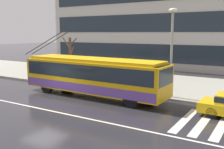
{
  "coord_description": "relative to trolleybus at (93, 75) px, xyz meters",
  "views": [
    {
      "loc": [
        12.53,
        -11.91,
        4.53
      ],
      "look_at": [
        3.02,
        3.63,
        1.61
      ],
      "focal_mm": 41.84,
      "sensor_mm": 36.0,
      "label": 1
    }
  ],
  "objects": [
    {
      "name": "ground_plane",
      "position": [
        -1.76,
        -3.09,
        -1.52
      ],
      "size": [
        160.0,
        160.0,
        0.0
      ],
      "primitive_type": "plane",
      "color": "#27252A"
    },
    {
      "name": "sidewalk_slab",
      "position": [
        -1.76,
        6.6,
        -1.45
      ],
      "size": [
        80.0,
        10.0,
        0.14
      ],
      "primitive_type": "cube",
      "color": "gray",
      "rests_on": "ground_plane"
    },
    {
      "name": "crosswalk_stripe_edge_near",
      "position": [
        7.18,
        -1.74,
        -1.52
      ],
      "size": [
        0.44,
        4.4,
        0.01
      ],
      "primitive_type": "cube",
      "color": "beige",
      "rests_on": "ground_plane"
    },
    {
      "name": "crosswalk_stripe_inner_a",
      "position": [
        8.08,
        -1.74,
        -1.52
      ],
      "size": [
        0.44,
        4.4,
        0.01
      ],
      "primitive_type": "cube",
      "color": "beige",
      "rests_on": "ground_plane"
    },
    {
      "name": "crosswalk_stripe_center",
      "position": [
        8.98,
        -1.74,
        -1.52
      ],
      "size": [
        0.44,
        4.4,
        0.01
      ],
      "primitive_type": "cube",
      "color": "beige",
      "rests_on": "ground_plane"
    },
    {
      "name": "lane_centre_line",
      "position": [
        -1.76,
        -4.29,
        -1.52
      ],
      "size": [
        72.0,
        0.14,
        0.01
      ],
      "primitive_type": "cube",
      "color": "silver",
      "rests_on": "ground_plane"
    },
    {
      "name": "trolleybus",
      "position": [
        0.0,
        0.0,
        0.0
      ],
      "size": [
        12.36,
        2.87,
        4.77
      ],
      "color": "gold",
      "rests_on": "ground_plane"
    },
    {
      "name": "pedestrian_at_shelter",
      "position": [
        -2.28,
        3.37,
        -0.43
      ],
      "size": [
        0.5,
        0.5,
        1.61
      ],
      "color": "black",
      "rests_on": "sidewalk_slab"
    },
    {
      "name": "pedestrian_approaching_curb",
      "position": [
        -1.14,
        2.55,
        0.15
      ],
      "size": [
        1.32,
        1.32,
        1.96
      ],
      "color": "navy",
      "rests_on": "sidewalk_slab"
    },
    {
      "name": "pedestrian_walking_past",
      "position": [
        1.71,
        4.34,
        0.23
      ],
      "size": [
        1.17,
        1.17,
        1.97
      ],
      "color": "#272A46",
      "rests_on": "sidewalk_slab"
    },
    {
      "name": "pedestrian_waiting_by_pole",
      "position": [
        -3.93,
        4.1,
        0.28
      ],
      "size": [
        1.12,
        1.12,
        2.04
      ],
      "color": "navy",
      "rests_on": "sidewalk_slab"
    },
    {
      "name": "street_lamp",
      "position": [
        4.99,
        2.16,
        2.21
      ],
      "size": [
        0.6,
        0.32,
        5.99
      ],
      "color": "gray",
      "rests_on": "sidewalk_slab"
    },
    {
      "name": "street_tree_bare",
      "position": [
        -5.69,
        4.21,
        0.79
      ],
      "size": [
        1.93,
        1.0,
        3.99
      ],
      "color": "brown",
      "rests_on": "sidewalk_slab"
    }
  ]
}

